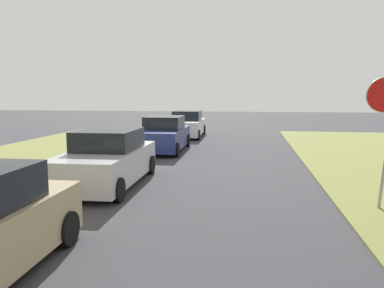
% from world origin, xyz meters
% --- Properties ---
extents(parked_sedan_silver, '(2.03, 4.44, 1.57)m').
position_xyz_m(parked_sedan_silver, '(-2.43, 13.49, 0.72)').
color(parked_sedan_silver, '#BCBCC1').
rests_on(parked_sedan_silver, ground).
extents(parked_sedan_navy, '(2.03, 4.44, 1.57)m').
position_xyz_m(parked_sedan_navy, '(-2.31, 20.19, 0.72)').
color(parked_sedan_navy, navy).
rests_on(parked_sedan_navy, ground).
extents(parked_sedan_white, '(2.03, 4.44, 1.57)m').
position_xyz_m(parked_sedan_white, '(-2.22, 26.09, 0.72)').
color(parked_sedan_white, white).
rests_on(parked_sedan_white, ground).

